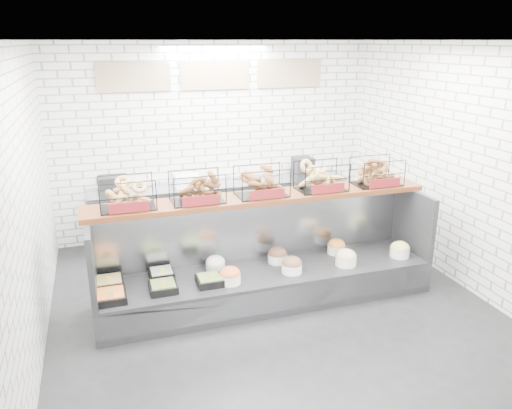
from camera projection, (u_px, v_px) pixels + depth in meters
name	position (u px, v px, depth m)	size (l,w,h in m)	color
ground	(275.00, 311.00, 5.81)	(5.50, 5.50, 0.00)	black
room_shell	(260.00, 127.00, 5.71)	(5.02, 5.51, 3.01)	white
display_case	(265.00, 273.00, 6.01)	(4.00, 0.90, 1.20)	black
bagel_shelf	(261.00, 185.00, 5.84)	(4.10, 0.50, 0.40)	#47200F
prep_counter	(222.00, 209.00, 7.85)	(4.00, 0.60, 1.20)	#93969B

